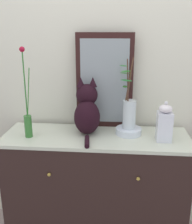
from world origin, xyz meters
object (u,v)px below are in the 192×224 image
at_px(mirror_leaning, 104,82).
at_px(vase_slim_green, 28,117).
at_px(vase_glass_clear, 129,112).
at_px(sideboard, 96,189).
at_px(cat_sitting, 87,110).
at_px(jar_lidded_porcelain, 164,123).
at_px(bowl_porcelain, 129,131).

xyz_separation_m(mirror_leaning, vase_slim_green, (-0.52, -0.27, -0.21)).
xyz_separation_m(vase_slim_green, vase_glass_clear, (0.71, 0.12, 0.02)).
distance_m(mirror_leaning, vase_glass_clear, 0.30).
distance_m(sideboard, cat_sitting, 0.63).
height_order(cat_sitting, jar_lidded_porcelain, cat_sitting).
xyz_separation_m(sideboard, jar_lidded_porcelain, (0.47, -0.04, 0.57)).
bearing_deg(mirror_leaning, bowl_porcelain, -38.48).
height_order(cat_sitting, vase_glass_clear, vase_glass_clear).
xyz_separation_m(sideboard, bowl_porcelain, (0.24, 0.05, 0.47)).
relative_size(cat_sitting, bowl_porcelain, 2.18).
xyz_separation_m(bowl_porcelain, vase_glass_clear, (-0.00, 0.00, 0.15)).
bearing_deg(jar_lidded_porcelain, sideboard, 174.89).
height_order(vase_slim_green, jar_lidded_porcelain, vase_slim_green).
relative_size(mirror_leaning, bowl_porcelain, 3.80).
xyz_separation_m(sideboard, vase_slim_green, (-0.48, -0.06, 0.60)).
xyz_separation_m(vase_glass_clear, jar_lidded_porcelain, (0.24, -0.10, -0.05)).
distance_m(sideboard, vase_glass_clear, 0.66).
relative_size(mirror_leaning, cat_sitting, 1.75).
bearing_deg(vase_slim_green, bowl_porcelain, 9.22).
distance_m(cat_sitting, jar_lidded_porcelain, 0.55).
bearing_deg(vase_glass_clear, sideboard, -166.40).
xyz_separation_m(mirror_leaning, bowl_porcelain, (0.19, -0.15, -0.34)).
bearing_deg(mirror_leaning, vase_slim_green, -153.10).
height_order(sideboard, vase_slim_green, vase_slim_green).
bearing_deg(jar_lidded_porcelain, bowl_porcelain, 157.82).
xyz_separation_m(vase_slim_green, bowl_porcelain, (0.71, 0.12, -0.13)).
relative_size(vase_slim_green, vase_glass_clear, 1.24).
bearing_deg(vase_slim_green, mirror_leaning, 26.90).
bearing_deg(mirror_leaning, cat_sitting, -128.27).
height_order(mirror_leaning, jar_lidded_porcelain, mirror_leaning).
relative_size(mirror_leaning, vase_slim_green, 1.14).
xyz_separation_m(bowl_porcelain, jar_lidded_porcelain, (0.24, -0.10, 0.10)).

